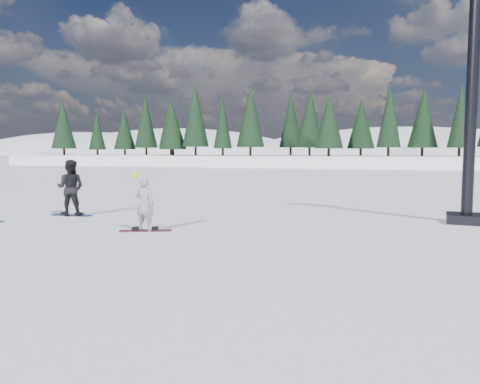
# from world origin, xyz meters

# --- Properties ---
(ground) EXTENTS (420.00, 420.00, 0.00)m
(ground) POSITION_xyz_m (0.00, 0.00, 0.00)
(ground) COLOR white
(ground) RESTS_ON ground
(alpine_backdrop) EXTENTS (412.50, 227.00, 53.20)m
(alpine_backdrop) POSITION_xyz_m (-11.72, 189.17, -13.97)
(alpine_backdrop) COLOR white
(alpine_backdrop) RESTS_ON ground
(lift_tower) EXTENTS (2.19, 1.32, 7.91)m
(lift_tower) POSITION_xyz_m (11.74, 4.47, 3.22)
(lift_tower) COLOR black
(lift_tower) RESTS_ON ground
(snowboarder_woman) EXTENTS (0.61, 0.43, 1.74)m
(snowboarder_woman) POSITION_xyz_m (2.39, 0.29, 0.81)
(snowboarder_woman) COLOR gray
(snowboarder_woman) RESTS_ON ground
(snowboarder_man) EXTENTS (1.14, 0.98, 2.02)m
(snowboarder_man) POSITION_xyz_m (-1.66, 2.50, 1.01)
(snowboarder_man) COLOR black
(snowboarder_man) RESTS_ON ground
(snowboard_woman) EXTENTS (1.51, 0.78, 0.03)m
(snowboard_woman) POSITION_xyz_m (2.40, 0.30, 0.01)
(snowboard_woman) COLOR maroon
(snowboard_woman) RESTS_ON ground
(snowboard_man) EXTENTS (1.52, 0.38, 0.03)m
(snowboard_man) POSITION_xyz_m (-1.66, 2.50, 0.01)
(snowboard_man) COLOR navy
(snowboard_man) RESTS_ON ground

